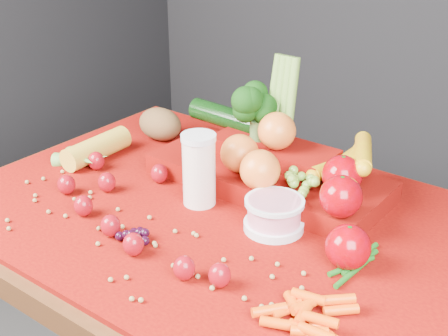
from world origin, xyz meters
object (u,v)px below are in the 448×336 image
Objects in this scene: yogurt_bowl at (274,214)px; produce_mound at (279,164)px; milk_glass at (199,167)px; table at (218,254)px.

produce_mound is at bearing 120.37° from yogurt_bowl.
produce_mound is (0.10, 0.15, -0.02)m from milk_glass.
milk_glass is 0.18m from produce_mound.
milk_glass is at bearing -122.57° from produce_mound.
produce_mound is at bearing 57.43° from milk_glass.
produce_mound is (-0.08, 0.14, 0.03)m from yogurt_bowl.
milk_glass is at bearing 177.99° from table.
table is at bearing -2.01° from milk_glass.
table is 1.82× the size of produce_mound.
produce_mound reaches higher than table.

